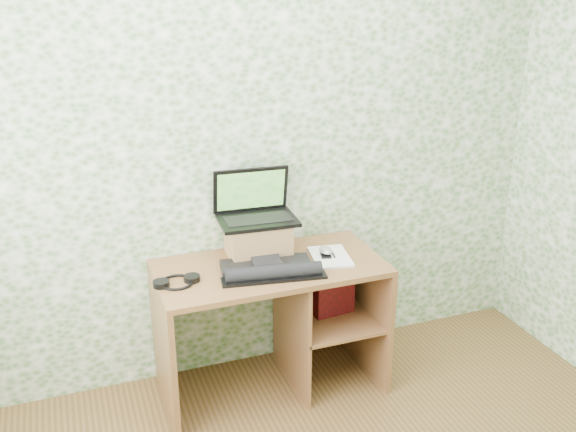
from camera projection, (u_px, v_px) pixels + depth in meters
name	position (u px, v px, depth m)	size (l,w,h in m)	color
wall_back	(250.00, 150.00, 3.45)	(3.50, 3.50, 0.00)	white
desk	(282.00, 305.00, 3.52)	(1.20, 0.60, 0.75)	brown
riser	(258.00, 239.00, 3.46)	(0.32, 0.27, 0.19)	olive
laptop	(255.00, 208.00, 3.44)	(0.43, 0.31, 0.27)	black
keyboard	(270.00, 269.00, 3.28)	(0.54, 0.34, 0.07)	black
headphones	(177.00, 282.00, 3.17)	(0.24, 0.18, 0.03)	black
notepad	(330.00, 257.00, 3.46)	(0.20, 0.28, 0.01)	white
mouse	(326.00, 252.00, 3.46)	(0.06, 0.10, 0.03)	#B1B1B4
pen	(332.00, 253.00, 3.48)	(0.01, 0.01, 0.12)	black
red_box	(334.00, 291.00, 3.57)	(0.23, 0.07, 0.28)	maroon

